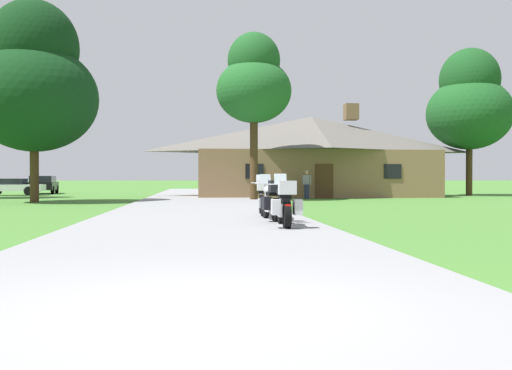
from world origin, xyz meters
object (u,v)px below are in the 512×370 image
Objects in this scene: parked_black_suv_far_left at (43,184)px; tree_right_of_lodge at (469,104)px; motorcycle_silver_second_in_row at (273,201)px; tree_by_lodge_front at (254,83)px; tree_left_near at (34,83)px; bystander_gray_shirt_near_lodge at (307,183)px; parked_white_sedan_far_left at (12,186)px; motorcycle_black_nearest_to_camera at (285,204)px; motorcycle_yellow_farthest_in_row at (263,198)px.

tree_right_of_lodge is at bearing -21.37° from parked_black_suv_far_left.
tree_by_lodge_front reaches higher than motorcycle_silver_second_in_row.
tree_by_lodge_front is 1.93× the size of parked_black_suv_far_left.
tree_left_near reaches higher than tree_by_lodge_front.
bystander_gray_shirt_near_lodge is 21.50m from parked_white_sedan_far_left.
tree_right_of_lodge is (16.82, 24.94, 5.85)m from motorcycle_black_nearest_to_camera.
tree_left_near is at bearing -84.09° from parked_black_suv_far_left.
motorcycle_silver_second_in_row is 16.87m from tree_by_lodge_front.
tree_right_of_lodge is 32.56m from parked_black_suv_far_left.
parked_white_sedan_far_left is at bearing -112.35° from parked_black_suv_far_left.
parked_black_suv_far_left is (-18.58, 12.74, -0.17)m from bystander_gray_shirt_near_lodge.
tree_by_lodge_front is 0.91× the size of tree_left_near.
tree_right_of_lodge reaches higher than motorcycle_yellow_farthest_in_row.
motorcycle_silver_second_in_row is at bearing -126.41° from tree_right_of_lodge.
tree_by_lodge_front is 2.17× the size of parked_white_sedan_far_left.
parked_black_suv_far_left is at bearing 135.79° from tree_by_lodge_front.
motorcycle_black_nearest_to_camera is 1.24× the size of bystander_gray_shirt_near_lodge.
motorcycle_silver_second_in_row is 0.49× the size of parked_white_sedan_far_left.
motorcycle_black_nearest_to_camera is at bearing -92.98° from tree_by_lodge_front.
motorcycle_yellow_farthest_in_row is 31.64m from parked_black_suv_far_left.
motorcycle_yellow_farthest_in_row is 0.49× the size of parked_white_sedan_far_left.
tree_right_of_lodge is at bearing -98.88° from parked_white_sedan_far_left.
tree_left_near reaches higher than bystander_gray_shirt_near_lodge.
parked_white_sedan_far_left is (-15.33, 26.54, 0.03)m from motorcycle_silver_second_in_row.
tree_by_lodge_front is 17.40m from tree_right_of_lodge.
motorcycle_silver_second_in_row is 18.33m from tree_left_near.
motorcycle_yellow_farthest_in_row is 0.22× the size of tree_by_lodge_front.
motorcycle_yellow_farthest_in_row is at bearing 85.77° from motorcycle_silver_second_in_row.
tree_left_near reaches higher than motorcycle_silver_second_in_row.
motorcycle_silver_second_in_row is at bearing -93.50° from tree_by_lodge_front.
bystander_gray_shirt_near_lodge reaches higher than motorcycle_silver_second_in_row.
tree_left_near is (-11.31, -1.66, -0.48)m from tree_by_lodge_front.
bystander_gray_shirt_near_lodge is at bearing 31.59° from tree_by_lodge_front.
tree_by_lodge_front is (-3.36, -2.07, 5.57)m from bystander_gray_shirt_near_lodge.
motorcycle_silver_second_in_row is 18.36m from bystander_gray_shirt_near_lodge.
tree_by_lodge_front reaches higher than motorcycle_black_nearest_to_camera.
motorcycle_black_nearest_to_camera is at bearing -124.00° from tree_right_of_lodge.
bystander_gray_shirt_near_lodge is at bearing -41.87° from parked_black_suv_far_left.
motorcycle_silver_second_in_row is at bearing -71.07° from bystander_gray_shirt_near_lodge.
tree_by_lodge_front reaches higher than parked_white_sedan_far_left.
tree_by_lodge_front reaches higher than motorcycle_yellow_farthest_in_row.
tree_left_near is at bearing 121.39° from motorcycle_silver_second_in_row.
motorcycle_black_nearest_to_camera is at bearing -93.94° from motorcycle_silver_second_in_row.
parked_white_sedan_far_left is at bearing 173.48° from tree_right_of_lodge.
parked_black_suv_far_left is (-15.22, 14.81, -5.74)m from tree_by_lodge_front.
tree_by_lodge_front is 22.00m from parked_black_suv_far_left.
parked_black_suv_far_left is at bearing 103.34° from tree_left_near.
bystander_gray_shirt_near_lodge is (4.29, 19.92, 0.34)m from motorcycle_black_nearest_to_camera.
tree_right_of_lodge is at bearing 24.03° from tree_by_lodge_front.
parked_white_sedan_far_left is at bearing 115.15° from motorcycle_silver_second_in_row.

